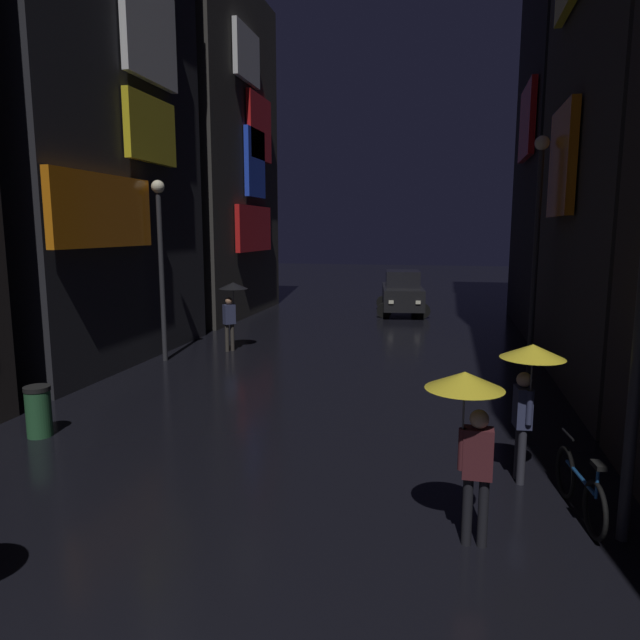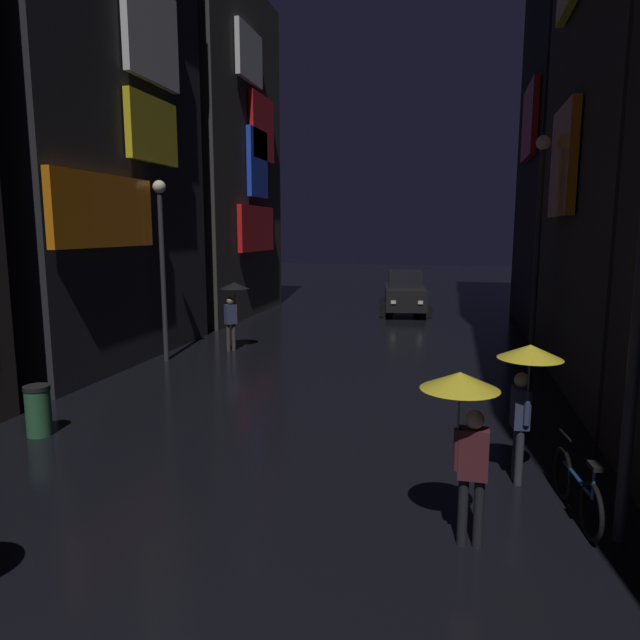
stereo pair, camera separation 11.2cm
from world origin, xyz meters
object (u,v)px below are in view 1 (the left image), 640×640
Objects in this scene: bicycle_parked_at_storefront at (580,488)px; streetlamp_right_far at (537,229)px; pedestrian_midstreet_centre_yellow at (469,410)px; pedestrian_foreground_left_yellow at (529,374)px; streetlamp_left_far at (161,248)px; trash_bin at (39,411)px; car_distant at (402,293)px; pedestrian_midstreet_left_black at (232,297)px.

streetlamp_right_far reaches higher than bicycle_parked_at_storefront.
pedestrian_midstreet_centre_yellow reaches higher than bicycle_parked_at_storefront.
pedestrian_foreground_left_yellow is at bearing 125.79° from bicycle_parked_at_storefront.
trash_bin is (0.70, -6.06, -2.73)m from streetlamp_left_far.
trash_bin is (-5.17, -16.91, -0.46)m from car_distant.
pedestrian_foreground_left_yellow is 1.63m from bicycle_parked_at_storefront.
bicycle_parked_at_storefront is 0.42× the size of car_distant.
streetlamp_left_far reaches higher than pedestrian_midstreet_left_black.
streetlamp_right_far reaches higher than streetlamp_left_far.
pedestrian_midstreet_left_black reaches higher than trash_bin.
pedestrian_midstreet_centre_yellow is 19.12m from car_distant.
pedestrian_midstreet_centre_yellow reaches higher than car_distant.
pedestrian_midstreet_centre_yellow is 9.38m from streetlamp_right_far.
trash_bin is (-0.69, -7.79, -1.20)m from pedestrian_midstreet_left_black.
pedestrian_foreground_left_yellow is (7.62, -7.98, 0.00)m from pedestrian_midstreet_left_black.
pedestrian_midstreet_centre_yellow is 11.92m from pedestrian_midstreet_left_black.
trash_bin is at bearing -143.42° from streetlamp_right_far.
pedestrian_midstreet_centre_yellow and pedestrian_foreground_left_yellow have the same top height.
pedestrian_midstreet_left_black is 1.00× the size of pedestrian_foreground_left_yellow.
streetlamp_left_far is 5.44× the size of trash_bin.
pedestrian_midstreet_left_black and pedestrian_foreground_left_yellow have the same top height.
car_distant reaches higher than trash_bin.
pedestrian_midstreet_left_black is at bearing 133.01° from bicycle_parked_at_storefront.
car_distant is 11.18m from streetlamp_right_far.
pedestrian_midstreet_left_black is 11.04m from pedestrian_foreground_left_yellow.
pedestrian_midstreet_left_black is at bearing 51.16° from streetlamp_left_far.
bicycle_parked_at_storefront is 8.96m from trash_bin.
car_distant is at bearing 112.40° from streetlamp_right_far.
streetlamp_left_far is at bearing 145.25° from pedestrian_foreground_left_yellow.
pedestrian_midstreet_left_black is 0.49× the size of car_distant.
pedestrian_midstreet_centre_yellow is 7.79m from trash_bin.
bicycle_parked_at_storefront is at bearing 35.26° from pedestrian_midstreet_centre_yellow.
streetlamp_left_far is (-5.87, -10.85, 2.27)m from car_distant.
pedestrian_foreground_left_yellow is 0.42× the size of streetlamp_left_far.
pedestrian_foreground_left_yellow is (0.89, 1.86, 0.00)m from pedestrian_midstreet_centre_yellow.
pedestrian_midstreet_centre_yellow is at bearing -115.63° from pedestrian_foreground_left_yellow.
pedestrian_foreground_left_yellow is 0.35× the size of streetlamp_right_far.
car_distant is (-3.73, 17.92, 0.54)m from bicycle_parked_at_storefront.
bicycle_parked_at_storefront is at bearing -54.21° from pedestrian_foreground_left_yellow.
car_distant is 17.69m from trash_bin.
streetlamp_left_far is 6.68m from trash_bin.
streetlamp_right_far reaches higher than pedestrian_foreground_left_yellow.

